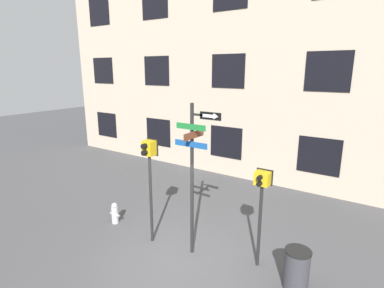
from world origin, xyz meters
TOP-DOWN VIEW (x-y plane):
  - ground_plane at (0.00, 0.00)m, footprint 60.00×60.00m
  - building_facade at (0.00, 6.88)m, footprint 24.00×0.63m
  - street_sign_pole at (0.16, 0.64)m, footprint 1.27×0.86m
  - pedestrian_signal_left at (-1.17, 0.47)m, footprint 0.38×0.40m
  - pedestrian_signal_right at (1.77, 1.11)m, footprint 0.40×0.40m
  - fire_hydrant at (-2.84, 0.59)m, footprint 0.38×0.22m
  - trash_bin at (2.79, 0.80)m, footprint 0.58×0.58m

SIDE VIEW (x-z plane):
  - ground_plane at x=0.00m, z-range 0.00..0.00m
  - fire_hydrant at x=-2.84m, z-range -0.01..0.68m
  - trash_bin at x=2.79m, z-range 0.00..0.96m
  - pedestrian_signal_right at x=1.77m, z-range 0.71..3.22m
  - pedestrian_signal_left at x=-1.17m, z-range 0.85..3.84m
  - street_sign_pole at x=0.16m, z-range 0.42..4.44m
  - building_facade at x=0.00m, z-range 0.00..12.61m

